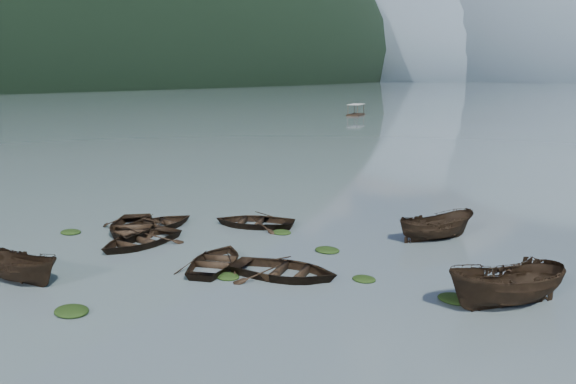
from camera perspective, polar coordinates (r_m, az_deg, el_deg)
The scene contains 20 objects.
ground_plane at distance 21.02m, azimuth -17.83°, elevation -11.09°, with size 2400.00×2400.00×0.00m, color #536268.
haze_mtn_a at distance 952.91m, azimuth 15.25°, elevation 10.91°, with size 520.00×520.00×280.00m, color #475666.
rowboat_0 at distance 27.86m, azimuth -14.85°, elevation -5.24°, with size 3.11×4.35×0.90m, color black.
rowboat_1 at distance 30.65m, azimuth -13.10°, elevation -3.59°, with size 3.01×4.21×0.87m, color black.
rowboat_2 at distance 24.64m, azimuth -25.35°, elevation -8.26°, with size 1.43×3.79×1.46m, color black.
rowboat_3 at distance 24.28m, azimuth -7.27°, elevation -7.47°, with size 2.87×4.02×0.83m, color black.
rowboat_4 at distance 22.88m, azimuth -0.39°, elevation -8.60°, with size 3.18×4.45×0.92m, color black.
rowboat_5 at distance 21.47m, azimuth 21.24°, elevation -10.84°, with size 1.76×4.67×1.80m, color black.
rowboat_6 at distance 30.03m, azimuth -15.58°, elevation -4.04°, with size 3.48×4.88×1.01m, color black.
rowboat_7 at distance 30.36m, azimuth -3.43°, elevation -3.45°, with size 3.07×4.30×0.89m, color black.
rowboat_8 at distance 28.77m, azimuth 14.77°, elevation -4.69°, with size 1.56×4.15×1.60m, color black.
weed_clump_0 at distance 26.12m, azimuth -25.59°, elevation -7.17°, with size 1.22×1.00×0.27m, color black.
weed_clump_1 at distance 22.89m, azimuth -6.17°, elevation -8.66°, with size 1.02×0.82×0.22m, color black.
weed_clump_2 at distance 20.94m, azimuth -21.12°, elevation -11.42°, with size 1.29×1.03×0.28m, color black.
weed_clump_3 at distance 22.70m, azimuth 7.73°, elevation -8.87°, with size 0.96×0.81×0.21m, color black.
weed_clump_4 at distance 21.44m, azimuth 16.67°, elevation -10.56°, with size 1.31×1.04×0.27m, color black.
weed_clump_5 at distance 31.00m, azimuth -21.20°, elevation -3.93°, with size 1.14×0.92×0.24m, color black.
weed_clump_6 at distance 28.91m, azimuth -0.66°, elevation -4.21°, with size 1.04×0.87×0.22m, color black.
weed_clump_7 at distance 26.05m, azimuth 4.01°, elevation -6.05°, with size 1.18×0.94×0.26m, color black.
pontoon_left at distance 114.45m, azimuth 6.90°, elevation 7.71°, with size 2.38×5.72×2.19m, color black, non-canonical shape.
Camera 1 is at (15.05, -12.32, 7.97)m, focal length 35.00 mm.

